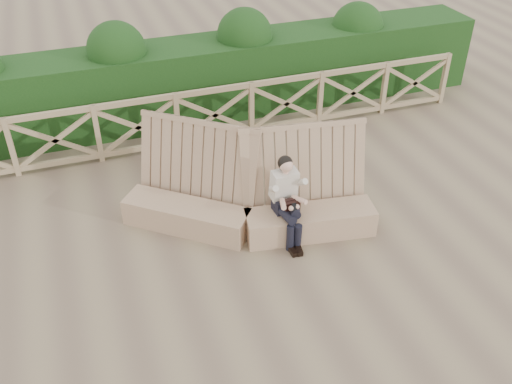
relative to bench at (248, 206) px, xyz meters
name	(u,v)px	position (x,y,z in m)	size (l,w,h in m)	color
ground	(284,255)	(0.27, -0.79, -0.39)	(60.00, 60.00, 0.00)	brown
bench	(248,206)	(0.00, 0.00, 0.00)	(3.62, 2.13, 1.55)	#967455
woman	(287,197)	(0.46, -0.38, 0.31)	(0.39, 0.81, 1.31)	black
guardrail	(215,115)	(0.27, 2.71, 0.17)	(10.10, 0.09, 1.10)	#7E6449
hedge	(198,80)	(0.27, 3.91, 0.36)	(12.00, 1.20, 1.50)	black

